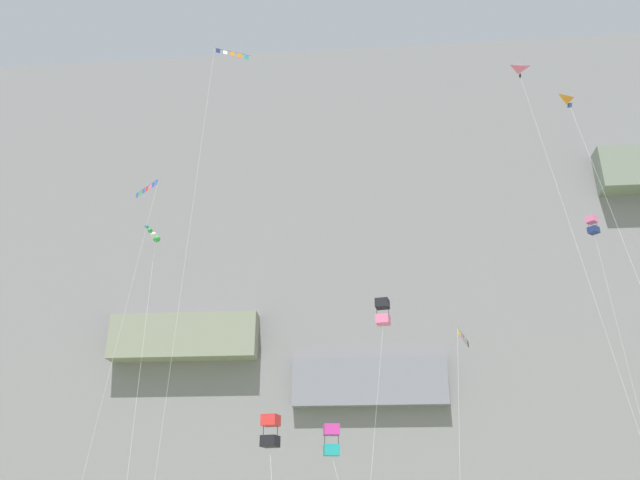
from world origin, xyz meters
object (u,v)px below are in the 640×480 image
Objects in this scene: kite_windsock_high_right at (154,237)px; kite_box_far_left at (383,312)px; kite_box_low_left at (270,431)px; kite_banner_far_right at (217,127)px; kite_banner_near_cliff at (138,229)px; kite_banner_mid_left at (463,356)px; kite_box_upper_right at (332,440)px; kite_delta_upper_left at (583,125)px; kite_box_front_field at (593,226)px; kite_delta_low_right at (529,107)px.

kite_windsock_high_right reaches higher than kite_box_far_left.
kite_box_low_left is 0.24× the size of kite_banner_far_right.
kite_banner_mid_left is at bearing 10.45° from kite_banner_near_cliff.
kite_windsock_high_right reaches higher than kite_box_upper_right.
kite_banner_far_right reaches higher than kite_banner_mid_left.
kite_delta_upper_left is 1.08× the size of kite_box_front_field.
kite_banner_far_right is at bearing -161.19° from kite_banner_mid_left.
kite_banner_near_cliff is at bearing 178.60° from kite_delta_low_right.
kite_box_upper_right is at bearing 13.17° from kite_windsock_high_right.
kite_banner_far_right reaches higher than kite_delta_low_right.
kite_windsock_high_right is 2.42× the size of kite_box_upper_right.
kite_box_far_left is 0.70× the size of kite_box_front_field.
kite_banner_near_cliff is (-12.56, -5.49, 13.12)m from kite_box_upper_right.
kite_box_front_field is (12.08, 6.14, 11.77)m from kite_banner_mid_left.
kite_box_front_field reaches higher than kite_windsock_high_right.
kite_windsock_high_right is 27.62m from kite_delta_low_right.
kite_delta_low_right is at bearing -122.39° from kite_box_front_field.
kite_delta_low_right is 13.38m from kite_box_front_field.
kite_box_upper_right is 27.12m from kite_box_front_field.
kite_banner_far_right reaches higher than kite_box_upper_right.
kite_banner_far_right is at bearing -144.17° from kite_box_far_left.
kite_box_far_left is 17.40m from kite_delta_low_right.
kite_box_front_field is (20.82, 4.58, 16.77)m from kite_box_upper_right.
kite_box_front_field is (4.54, 13.49, -0.79)m from kite_delta_upper_left.
kite_delta_low_right reaches higher than kite_box_low_left.
kite_banner_mid_left is at bearing -153.05° from kite_box_front_field.
kite_banner_far_right is at bearing -177.62° from kite_delta_low_right.
kite_banner_mid_left is at bearing -10.14° from kite_box_upper_right.
kite_box_front_field is at bearing 16.78° from kite_banner_near_cliff.
kite_box_upper_right is 18.98m from kite_banner_near_cliff.
kite_box_far_left reaches higher than kite_banner_mid_left.
kite_box_low_left is at bearing -120.05° from kite_box_far_left.
kite_windsock_high_right is at bearing -167.31° from kite_box_front_field.
kite_box_upper_right is 0.29× the size of kite_delta_low_right.
kite_box_low_left is 27.46m from kite_delta_low_right.
kite_windsock_high_right is 0.86× the size of kite_box_front_field.
kite_delta_low_right reaches higher than kite_banner_mid_left.
kite_box_low_left is at bearing -23.27° from kite_banner_near_cliff.
kite_box_upper_right is 9.67m from kite_box_far_left.
kite_banner_mid_left is (8.74, -1.56, 4.99)m from kite_box_upper_right.
kite_box_far_left is at bearing 59.95° from kite_box_low_left.
kite_delta_low_right is at bearing -40.93° from kite_banner_mid_left.
kite_banner_mid_left is at bearing 36.24° from kite_box_low_left.
kite_box_far_left is 1.22× the size of kite_banner_mid_left.
kite_box_upper_right reaches higher than kite_box_low_left.
kite_box_low_left is at bearing -30.17° from kite_banner_far_right.
kite_box_upper_right is 0.26× the size of kite_banner_far_right.
kite_box_front_field is at bearing 31.66° from kite_box_low_left.
kite_banner_far_right is at bearing -16.29° from kite_banner_near_cliff.
kite_delta_upper_left reaches higher than kite_box_low_left.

